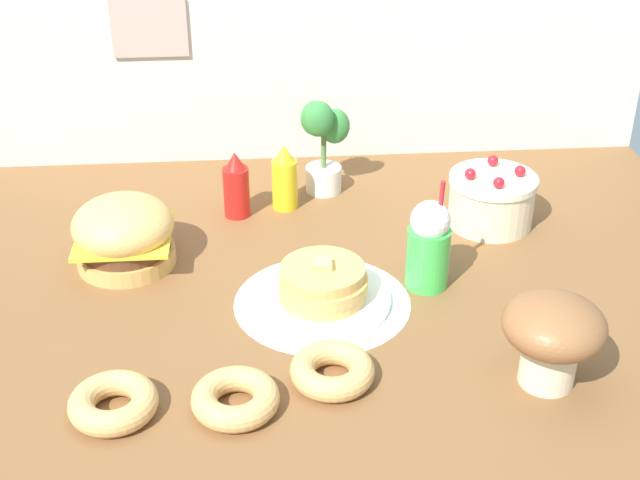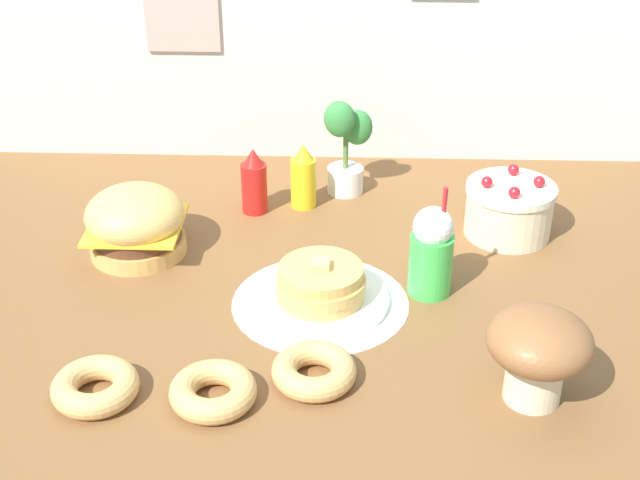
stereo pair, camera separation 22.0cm
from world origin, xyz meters
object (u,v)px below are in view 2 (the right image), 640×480
object	(u,v)px
mustard_bottle	(303,178)
potted_plant	(345,143)
ketchup_bottle	(254,183)
mushroom_stool	(538,348)
donut_vanilla	(314,370)
donut_chocolate	(213,391)
burger	(136,223)
donut_pink_glaze	(95,386)
pancake_stack	(321,288)
cream_soda_cup	(431,251)
layer_cake	(509,209)

from	to	relation	value
mustard_bottle	potted_plant	distance (m)	0.18
potted_plant	mustard_bottle	bearing A→B (deg)	-140.76
ketchup_bottle	mushroom_stool	bearing A→B (deg)	-50.77
ketchup_bottle	potted_plant	xyz separation A→B (m)	(0.28, 0.14, 0.07)
donut_vanilla	donut_chocolate	bearing A→B (deg)	-160.11
donut_vanilla	potted_plant	world-z (taller)	potted_plant
burger	donut_pink_glaze	bearing A→B (deg)	-86.20
pancake_stack	cream_soda_cup	world-z (taller)	cream_soda_cup
burger	donut_chocolate	size ratio (longest dim) A/B	1.43
burger	mustard_bottle	xyz separation A→B (m)	(0.45, 0.30, 0.00)
mustard_bottle	mushroom_stool	distance (m)	1.05
donut_vanilla	potted_plant	size ratio (longest dim) A/B	0.61
mustard_bottle	potted_plant	world-z (taller)	potted_plant
burger	donut_chocolate	bearing A→B (deg)	-64.43
mustard_bottle	potted_plant	xyz separation A→B (m)	(0.13, 0.10, 0.07)
pancake_stack	mustard_bottle	distance (m)	0.55
donut_pink_glaze	donut_chocolate	size ratio (longest dim) A/B	1.00
potted_plant	donut_pink_glaze	bearing A→B (deg)	-117.57
donut_pink_glaze	potted_plant	world-z (taller)	potted_plant
donut_vanilla	donut_pink_glaze	bearing A→B (deg)	-171.44
donut_vanilla	potted_plant	bearing A→B (deg)	86.47
layer_cake	donut_pink_glaze	distance (m)	1.28
mustard_bottle	donut_chocolate	size ratio (longest dim) A/B	1.08
potted_plant	mushroom_stool	distance (m)	1.09
donut_vanilla	mushroom_stool	world-z (taller)	mushroom_stool
cream_soda_cup	mushroom_stool	world-z (taller)	cream_soda_cup
ketchup_bottle	mushroom_stool	distance (m)	1.11
donut_vanilla	mushroom_stool	bearing A→B (deg)	-4.71
pancake_stack	mushroom_stool	xyz separation A→B (m)	(0.48, -0.35, 0.09)
ketchup_bottle	mushroom_stool	size ratio (longest dim) A/B	0.91
mustard_bottle	potted_plant	bearing A→B (deg)	39.24
pancake_stack	burger	bearing A→B (deg)	155.34
burger	potted_plant	size ratio (longest dim) A/B	0.87
layer_cake	donut_vanilla	bearing A→B (deg)	-127.58
cream_soda_cup	potted_plant	world-z (taller)	potted_plant
burger	donut_vanilla	bearing A→B (deg)	-46.82
mustard_bottle	donut_chocolate	distance (m)	0.95
pancake_stack	layer_cake	xyz separation A→B (m)	(0.53, 0.39, 0.03)
donut_pink_glaze	ketchup_bottle	bearing A→B (deg)	73.48
potted_plant	mushroom_stool	xyz separation A→B (m)	(0.42, -1.00, -0.03)
donut_pink_glaze	potted_plant	bearing A→B (deg)	62.43
burger	cream_soda_cup	distance (m)	0.83
donut_vanilla	potted_plant	distance (m)	0.97
potted_plant	layer_cake	bearing A→B (deg)	-28.38
mushroom_stool	mustard_bottle	bearing A→B (deg)	121.58
mustard_bottle	cream_soda_cup	bearing A→B (deg)	-53.17
cream_soda_cup	mustard_bottle	bearing A→B (deg)	126.83
layer_cake	ketchup_bottle	world-z (taller)	ketchup_bottle
mustard_bottle	mushroom_stool	size ratio (longest dim) A/B	0.91
mushroom_stool	donut_pink_glaze	bearing A→B (deg)	-178.07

